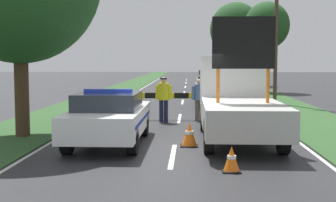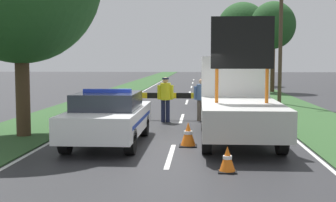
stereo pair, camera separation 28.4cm
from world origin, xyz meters
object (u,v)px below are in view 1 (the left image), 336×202
Objects in this scene: police_car at (109,117)px; work_truck at (237,99)px; road_barrier at (174,97)px; traffic_cone_near_police at (189,134)px; roadside_tree_near_right at (267,26)px; queued_car_van_white at (209,81)px; pedestrian_civilian at (199,96)px; queued_car_suv_grey at (214,90)px; roadside_tree_mid_left at (236,30)px; police_officer at (164,96)px; traffic_cone_centre_front at (232,159)px; utility_pole at (276,17)px; queued_car_sedan_silver at (210,83)px.

police_car is 0.79× the size of work_truck.
traffic_cone_near_police is at bearing -88.29° from road_barrier.
roadside_tree_near_right reaches higher than work_truck.
traffic_cone_near_police is (-1.41, -1.45, -0.84)m from work_truck.
roadside_tree_near_right is at bearing 165.31° from queued_car_van_white.
pedestrian_civilian reaches higher than road_barrier.
traffic_cone_near_police is at bearing -6.87° from police_car.
roadside_tree_mid_left reaches higher than queued_car_suv_grey.
roadside_tree_mid_left is (2.98, 19.85, 4.36)m from queued_car_suv_grey.
road_barrier is 2.04× the size of police_officer.
police_officer is 2.56× the size of traffic_cone_near_police.
road_barrier is 0.53× the size of roadside_tree_near_right.
traffic_cone_near_police is 0.17× the size of queued_car_van_white.
roadside_tree_mid_left is (3.34, 34.27, 4.89)m from traffic_cone_centre_front.
road_barrier is 0.88× the size of queued_car_van_white.
pedestrian_civilian is (0.98, -0.35, 0.07)m from road_barrier.
traffic_cone_centre_front is 14.44m from queued_car_suv_grey.
roadside_tree_mid_left is (5.20, 26.46, 4.15)m from police_officer.
queued_car_van_white is at bearing 78.96° from police_car.
police_officer reaches higher than pedestrian_civilian.
pedestrian_civilian is 0.41× the size of queued_car_van_white.
pedestrian_civilian reaches higher than queued_car_suv_grey.
traffic_cone_near_police is 32.04m from roadside_tree_mid_left.
utility_pole is (3.32, 1.15, 3.79)m from queued_car_suv_grey.
queued_car_suv_grey is (1.24, 11.53, 0.47)m from traffic_cone_near_police.
road_barrier is 6.30× the size of traffic_cone_centre_front.
traffic_cone_near_police is 0.16× the size of queued_car_sedan_silver.
police_car is 23.17m from queued_car_van_white.
queued_car_van_white is at bearing 106.52° from utility_pole.
pedestrian_civilian reaches higher than queued_car_van_white.
traffic_cone_centre_front is 0.14× the size of queued_car_van_white.
roadside_tree_near_right is (5.57, 21.99, 4.48)m from traffic_cone_near_police.
roadside_tree_near_right is at bearing -111.46° from police_officer.
police_car is at bearing 135.18° from traffic_cone_centre_front.
roadside_tree_near_right is (6.18, 16.25, 3.93)m from road_barrier.
roadside_tree_near_right is (4.24, 4.25, 3.94)m from queued_car_sedan_silver.
utility_pole reaches higher than police_car.
police_officer is at bearing 82.27° from queued_car_van_white.
traffic_cone_near_police is 1.21× the size of traffic_cone_centre_front.
queued_car_suv_grey is 0.68× the size of roadside_tree_near_right.
work_truck is 16.30m from queued_car_sedan_silver.
queued_car_van_white is 0.51× the size of roadside_tree_mid_left.
queued_car_suv_grey is at bearing 89.20° from queued_car_sedan_silver.
road_barrier is at bearing -126.67° from utility_pole.
traffic_cone_near_police is at bearing 83.85° from queued_car_suv_grey.
traffic_cone_near_police is at bearing -104.62° from pedestrian_civilian.
work_truck reaches higher than pedestrian_civilian.
traffic_cone_centre_front is at bearing 81.14° from work_truck.
queued_car_sedan_silver is 7.06m from utility_pole.
police_car is 1.19× the size of queued_car_van_white.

